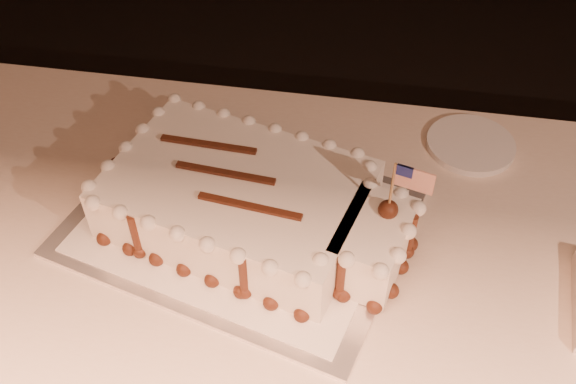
% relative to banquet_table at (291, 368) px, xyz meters
% --- Properties ---
extents(banquet_table, '(2.40, 0.80, 0.75)m').
position_rel_banquet_table_xyz_m(banquet_table, '(0.00, 0.00, 0.00)').
color(banquet_table, beige).
rests_on(banquet_table, ground).
extents(cake_board, '(0.60, 0.51, 0.01)m').
position_rel_banquet_table_xyz_m(cake_board, '(-0.09, 0.04, 0.38)').
color(cake_board, silver).
rests_on(cake_board, banquet_table).
extents(doily, '(0.54, 0.46, 0.00)m').
position_rel_banquet_table_xyz_m(doily, '(-0.09, 0.04, 0.38)').
color(doily, white).
rests_on(doily, cake_board).
extents(sheet_cake, '(0.52, 0.37, 0.20)m').
position_rel_banquet_table_xyz_m(sheet_cake, '(-0.07, 0.03, 0.43)').
color(sheet_cake, white).
rests_on(sheet_cake, doily).
extents(side_plate, '(0.16, 0.16, 0.01)m').
position_rel_banquet_table_xyz_m(side_plate, '(0.28, 0.29, 0.38)').
color(side_plate, silver).
rests_on(side_plate, banquet_table).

